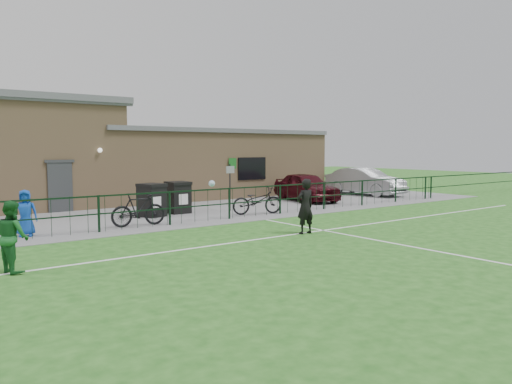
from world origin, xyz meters
TOP-DOWN VIEW (x-y plane):
  - ground at (0.00, 0.00)m, footprint 90.00×90.00m
  - paving_strip at (0.00, 13.50)m, footprint 34.00×13.00m
  - pitch_line_touch at (0.00, 7.80)m, footprint 28.00×0.10m
  - pitch_line_mid at (0.00, 4.00)m, footprint 28.00×0.10m
  - pitch_line_perp at (2.00, 0.00)m, footprint 0.10×16.00m
  - perimeter_fence at (0.00, 8.00)m, footprint 28.00×0.10m
  - wheelie_bin_left at (-1.07, 10.35)m, footprint 1.00×1.08m
  - wheelie_bin_right at (0.26, 10.69)m, footprint 0.82×0.93m
  - sign_post at (2.39, 10.00)m, footprint 0.07×0.07m
  - car_maroon at (7.73, 11.02)m, footprint 2.35×4.45m
  - car_silver at (12.68, 11.43)m, footprint 2.02×4.84m
  - bicycle_d at (-2.49, 8.39)m, footprint 1.94×0.68m
  - bicycle_e at (2.65, 8.43)m, footprint 2.21×1.30m
  - spectator_child at (-6.04, 8.60)m, footprint 0.80×0.65m
  - goalkeeper_kick at (1.07, 3.97)m, footprint 1.95×3.40m
  - outfield_player at (-7.28, 4.10)m, footprint 0.75×0.88m
  - clubhouse at (-0.88, 16.50)m, footprint 24.25×5.40m

SIDE VIEW (x-z plane):
  - ground at x=0.00m, z-range 0.00..0.00m
  - pitch_line_touch at x=0.00m, z-range 0.00..0.01m
  - pitch_line_mid at x=0.00m, z-range 0.00..0.01m
  - pitch_line_perp at x=2.00m, z-range 0.00..0.01m
  - paving_strip at x=0.00m, z-range 0.00..0.02m
  - bicycle_e at x=2.65m, z-range 0.02..1.12m
  - bicycle_d at x=-2.49m, z-range 0.02..1.17m
  - perimeter_fence at x=0.00m, z-range 0.00..1.20m
  - wheelie_bin_left at x=-1.07m, z-range 0.02..1.22m
  - wheelie_bin_right at x=0.26m, z-range 0.02..1.23m
  - spectator_child at x=-6.04m, z-range 0.02..1.44m
  - car_maroon at x=7.73m, z-range 0.02..1.46m
  - outfield_player at x=-7.28m, z-range 0.00..1.57m
  - car_silver at x=12.68m, z-range 0.02..1.58m
  - goalkeeper_kick at x=1.07m, z-range 0.01..1.75m
  - sign_post at x=2.39m, z-range 0.02..2.02m
  - clubhouse at x=-0.88m, z-range -0.26..4.70m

